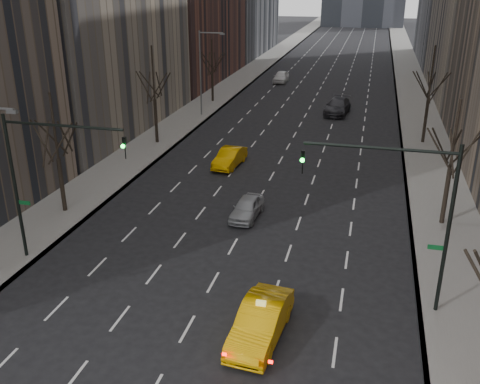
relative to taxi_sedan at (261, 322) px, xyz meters
The scene contains 15 objects.
sidewalk_left 63.74m from the taxi_sedan, 104.11° to the left, with size 4.50×320.00×0.15m, color slate.
sidewalk_right 62.47m from the taxi_sedan, 81.75° to the left, with size 4.50×320.00×0.15m, color slate.
tree_lw_b 18.39m from the taxi_sedan, 147.29° to the left, with size 3.36×3.50×7.82m.
tree_lw_c 30.17m from the taxi_sedan, 120.63° to the left, with size 3.36×3.50×8.74m.
tree_lw_d 46.49m from the taxi_sedan, 109.23° to the left, with size 3.36×3.50×7.36m.
tree_rw_b 16.59m from the taxi_sedan, 57.76° to the left, with size 3.36×3.50×7.82m.
tree_rw_c 33.14m from the taxi_sedan, 74.68° to the left, with size 3.36×3.50×8.74m.
traffic_mast_left 13.78m from the taxi_sedan, 162.89° to the left, with size 6.69×0.39×8.00m.
traffic_mast_right 8.38m from the taxi_sedan, 33.22° to the left, with size 6.69×0.39×8.00m.
streetlight_far 39.72m from the taxi_sedan, 110.99° to the left, with size 2.83×0.22×9.00m.
taxi_sedan is the anchor object (origin of this frame).
silver_sedan_ahead 12.44m from the taxi_sedan, 106.00° to the left, with size 1.57×3.90×1.33m, color #9B9EA2.
far_taxi 22.46m from the taxi_sedan, 108.39° to the left, with size 1.58×4.52×1.49m, color #E9A104.
far_suv_grey 41.43m from the taxi_sedan, 89.87° to the left, with size 2.40×5.90×1.71m, color #2E2D32.
far_car_white 59.38m from the taxi_sedan, 99.07° to the left, with size 1.90×4.71×1.61m, color white.
Camera 1 is at (7.03, -10.52, 14.59)m, focal length 40.00 mm.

